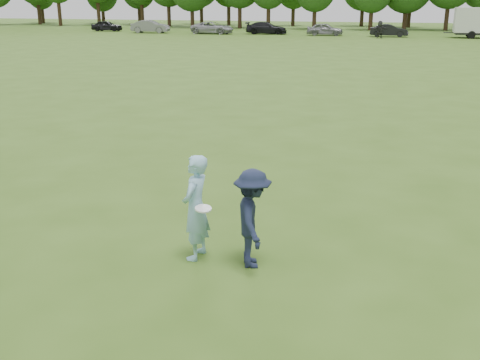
% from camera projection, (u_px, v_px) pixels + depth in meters
% --- Properties ---
extents(ground, '(200.00, 200.00, 0.00)m').
position_uv_depth(ground, '(236.00, 263.00, 9.24)').
color(ground, '#365517').
rests_on(ground, ground).
extents(thrower, '(0.46, 0.67, 1.78)m').
position_uv_depth(thrower, '(196.00, 208.00, 9.20)').
color(thrower, '#91C6E0').
rests_on(thrower, ground).
extents(defender, '(0.92, 1.19, 1.63)m').
position_uv_depth(defender, '(252.00, 219.00, 8.95)').
color(defender, '#182036').
rests_on(defender, ground).
extents(player_far_d, '(1.80, 1.04, 1.85)m').
position_uv_depth(player_far_d, '(380.00, 29.00, 60.69)').
color(player_far_d, '#292929').
rests_on(player_far_d, ground).
extents(car_a, '(4.11, 1.91, 1.36)m').
position_uv_depth(car_a, '(107.00, 26.00, 73.92)').
color(car_a, black).
rests_on(car_a, ground).
extents(car_b, '(4.87, 2.18, 1.55)m').
position_uv_depth(car_b, '(150.00, 27.00, 70.00)').
color(car_b, slate).
rests_on(car_b, ground).
extents(car_c, '(5.25, 2.57, 1.44)m').
position_uv_depth(car_c, '(212.00, 28.00, 68.18)').
color(car_c, '#9B9CA0').
rests_on(car_c, ground).
extents(car_d, '(5.15, 2.55, 1.44)m').
position_uv_depth(car_d, '(266.00, 28.00, 67.67)').
color(car_d, black).
rests_on(car_d, ground).
extents(car_e, '(4.30, 2.00, 1.43)m').
position_uv_depth(car_e, '(325.00, 29.00, 65.18)').
color(car_e, slate).
rests_on(car_e, ground).
extents(car_f, '(4.26, 1.63, 1.39)m').
position_uv_depth(car_f, '(389.00, 31.00, 62.91)').
color(car_f, black).
rests_on(car_f, ground).
extents(disc_in_play, '(0.30, 0.30, 0.08)m').
position_uv_depth(disc_in_play, '(203.00, 209.00, 8.98)').
color(disc_in_play, white).
rests_on(disc_in_play, ground).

